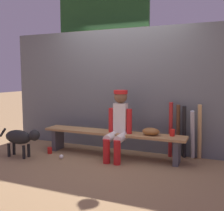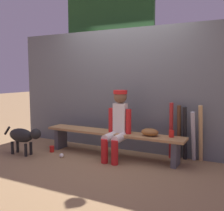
% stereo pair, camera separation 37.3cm
% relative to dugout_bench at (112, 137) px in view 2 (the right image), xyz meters
% --- Properties ---
extents(ground_plane, '(30.00, 30.00, 0.00)m').
position_rel_dugout_bench_xyz_m(ground_plane, '(0.00, 0.00, -0.33)').
color(ground_plane, olive).
extents(chainlink_fence, '(4.64, 0.03, 2.22)m').
position_rel_dugout_bench_xyz_m(chainlink_fence, '(0.00, 0.48, 0.77)').
color(chainlink_fence, '#595E63').
rests_on(chainlink_fence, ground_plane).
extents(dugout_bench, '(2.49, 0.36, 0.42)m').
position_rel_dugout_bench_xyz_m(dugout_bench, '(0.00, 0.00, 0.00)').
color(dugout_bench, '#AD7F4C').
rests_on(dugout_bench, ground_plane).
extents(player_seated, '(0.41, 0.55, 1.14)m').
position_rel_dugout_bench_xyz_m(player_seated, '(0.15, -0.11, 0.28)').
color(player_seated, silver).
rests_on(player_seated, ground_plane).
extents(baseball_glove, '(0.28, 0.20, 0.12)m').
position_rel_dugout_bench_xyz_m(baseball_glove, '(0.68, 0.00, 0.15)').
color(baseball_glove, brown).
rests_on(baseball_glove, dugout_bench).
extents(bat_aluminum_red, '(0.08, 0.14, 0.94)m').
position_rel_dugout_bench_xyz_m(bat_aluminum_red, '(0.93, 0.32, 0.14)').
color(bat_aluminum_red, '#B22323').
rests_on(bat_aluminum_red, ground_plane).
extents(bat_wood_dark, '(0.08, 0.14, 0.90)m').
position_rel_dugout_bench_xyz_m(bat_wood_dark, '(1.05, 0.38, 0.11)').
color(bat_wood_dark, brown).
rests_on(bat_wood_dark, ground_plane).
extents(bat_aluminum_black, '(0.07, 0.21, 0.89)m').
position_rel_dugout_bench_xyz_m(bat_aluminum_black, '(1.15, 0.33, 0.11)').
color(bat_aluminum_black, black).
rests_on(bat_aluminum_black, ground_plane).
extents(bat_aluminum_silver, '(0.08, 0.26, 0.82)m').
position_rel_dugout_bench_xyz_m(bat_aluminum_silver, '(1.29, 0.33, 0.08)').
color(bat_aluminum_silver, '#B7B7BC').
rests_on(bat_aluminum_silver, ground_plane).
extents(bat_wood_tan, '(0.08, 0.21, 0.92)m').
position_rel_dugout_bench_xyz_m(bat_wood_tan, '(1.39, 0.36, 0.13)').
color(bat_wood_tan, tan).
rests_on(bat_wood_tan, ground_plane).
extents(baseball, '(0.07, 0.07, 0.07)m').
position_rel_dugout_bench_xyz_m(baseball, '(-0.71, -0.47, -0.30)').
color(baseball, white).
rests_on(baseball, ground_plane).
extents(cup_on_ground, '(0.08, 0.08, 0.11)m').
position_rel_dugout_bench_xyz_m(cup_on_ground, '(-1.08, -0.29, -0.28)').
color(cup_on_ground, red).
rests_on(cup_on_ground, ground_plane).
extents(cup_on_bench, '(0.08, 0.08, 0.11)m').
position_rel_dugout_bench_xyz_m(cup_on_bench, '(1.00, 0.07, 0.14)').
color(cup_on_bench, red).
rests_on(cup_on_bench, dugout_bench).
extents(scoreboard, '(2.38, 0.27, 3.41)m').
position_rel_dugout_bench_xyz_m(scoreboard, '(-0.73, 1.35, 2.08)').
color(scoreboard, '#3F3F42').
rests_on(scoreboard, ground_plane).
extents(dog, '(0.84, 0.20, 0.49)m').
position_rel_dugout_bench_xyz_m(dog, '(-1.40, -0.65, 0.00)').
color(dog, black).
rests_on(dog, ground_plane).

